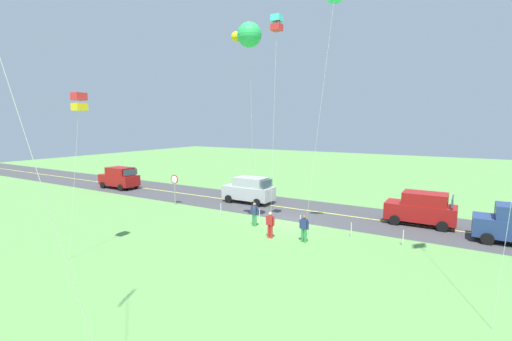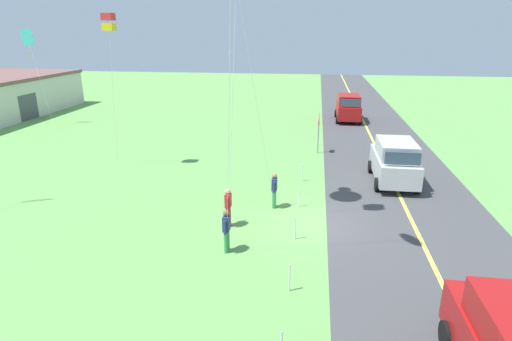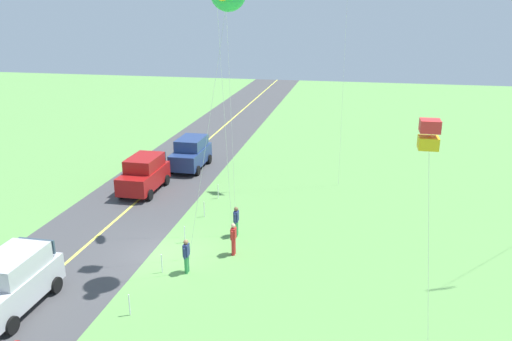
{
  "view_description": "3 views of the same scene",
  "coord_description": "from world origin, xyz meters",
  "px_view_note": "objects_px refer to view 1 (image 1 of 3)",
  "views": [
    {
      "loc": [
        -10.4,
        21.28,
        6.83
      ],
      "look_at": [
        0.16,
        3.76,
        4.08
      ],
      "focal_mm": 24.64,
      "sensor_mm": 36.0,
      "label": 1
    },
    {
      "loc": [
        -15.68,
        0.16,
        7.53
      ],
      "look_at": [
        -1.63,
        2.15,
        2.75
      ],
      "focal_mm": 29.53,
      "sensor_mm": 36.0,
      "label": 2
    },
    {
      "loc": [
        20.84,
        8.83,
        11.41
      ],
      "look_at": [
        -0.95,
        4.44,
        4.19
      ],
      "focal_mm": 35.96,
      "sensor_mm": 36.0,
      "label": 3
    }
  ],
  "objects_px": {
    "car_suv_foreground": "(249,190)",
    "kite_orange_near": "(79,102)",
    "person_adult_companion": "(254,213)",
    "person_adult_near": "(304,228)",
    "car_parked_east_far": "(119,177)",
    "stop_sign": "(175,184)",
    "kite_yellow_high": "(277,24)",
    "kite_blue_mid": "(248,35)",
    "car_parked_west_near": "(422,208)",
    "person_child_watcher": "(270,224)"
  },
  "relations": [
    {
      "from": "car_suv_foreground",
      "to": "kite_orange_near",
      "type": "distance_m",
      "value": 16.27
    },
    {
      "from": "car_suv_foreground",
      "to": "kite_orange_near",
      "type": "height_order",
      "value": "kite_orange_near"
    },
    {
      "from": "car_suv_foreground",
      "to": "person_adult_companion",
      "type": "height_order",
      "value": "car_suv_foreground"
    },
    {
      "from": "person_adult_near",
      "to": "person_adult_companion",
      "type": "relative_size",
      "value": 1.0
    },
    {
      "from": "car_parked_east_far",
      "to": "stop_sign",
      "type": "xyz_separation_m",
      "value": [
        -10.41,
        2.55,
        0.65
      ]
    },
    {
      "from": "kite_yellow_high",
      "to": "car_parked_east_far",
      "type": "bearing_deg",
      "value": -14.19
    },
    {
      "from": "person_adult_near",
      "to": "kite_blue_mid",
      "type": "xyz_separation_m",
      "value": [
        3.38,
        0.61,
        10.96
      ]
    },
    {
      "from": "person_adult_near",
      "to": "person_adult_companion",
      "type": "xyz_separation_m",
      "value": [
        4.13,
        -1.27,
        0.0
      ]
    },
    {
      "from": "kite_orange_near",
      "to": "car_parked_east_far",
      "type": "bearing_deg",
      "value": -42.06
    },
    {
      "from": "kite_yellow_high",
      "to": "car_parked_west_near",
      "type": "bearing_deg",
      "value": -136.32
    },
    {
      "from": "car_suv_foreground",
      "to": "car_parked_west_near",
      "type": "distance_m",
      "value": 13.54
    },
    {
      "from": "stop_sign",
      "to": "kite_orange_near",
      "type": "xyz_separation_m",
      "value": [
        -4.57,
        10.97,
        6.05
      ]
    },
    {
      "from": "car_parked_west_near",
      "to": "person_child_watcher",
      "type": "xyz_separation_m",
      "value": [
        7.42,
        7.68,
        -0.29
      ]
    },
    {
      "from": "car_parked_west_near",
      "to": "kite_yellow_high",
      "type": "distance_m",
      "value": 15.24
    },
    {
      "from": "car_parked_east_far",
      "to": "person_child_watcher",
      "type": "distance_m",
      "value": 22.36
    },
    {
      "from": "kite_blue_mid",
      "to": "kite_orange_near",
      "type": "xyz_separation_m",
      "value": [
        5.2,
        7.21,
        -3.97
      ]
    },
    {
      "from": "kite_yellow_high",
      "to": "kite_orange_near",
      "type": "xyz_separation_m",
      "value": [
        6.56,
        8.07,
        -4.59
      ]
    },
    {
      "from": "person_adult_companion",
      "to": "kite_yellow_high",
      "type": "bearing_deg",
      "value": 115.88
    },
    {
      "from": "person_child_watcher",
      "to": "car_suv_foreground",
      "type": "bearing_deg",
      "value": 67.33
    },
    {
      "from": "person_adult_near",
      "to": "kite_orange_near",
      "type": "bearing_deg",
      "value": -20.6
    },
    {
      "from": "person_adult_near",
      "to": "kite_orange_near",
      "type": "relative_size",
      "value": 0.19
    },
    {
      "from": "car_parked_east_far",
      "to": "car_parked_west_near",
      "type": "height_order",
      "value": "same"
    },
    {
      "from": "stop_sign",
      "to": "kite_yellow_high",
      "type": "height_order",
      "value": "kite_yellow_high"
    },
    {
      "from": "kite_yellow_high",
      "to": "person_child_watcher",
      "type": "bearing_deg",
      "value": 88.11
    },
    {
      "from": "person_child_watcher",
      "to": "kite_blue_mid",
      "type": "relative_size",
      "value": 0.13
    },
    {
      "from": "car_parked_east_far",
      "to": "kite_blue_mid",
      "type": "relative_size",
      "value": 0.35
    },
    {
      "from": "person_adult_companion",
      "to": "kite_yellow_high",
      "type": "distance_m",
      "value": 11.82
    },
    {
      "from": "car_parked_west_near",
      "to": "stop_sign",
      "type": "relative_size",
      "value": 1.72
    },
    {
      "from": "car_parked_east_far",
      "to": "car_parked_west_near",
      "type": "bearing_deg",
      "value": -176.8
    },
    {
      "from": "car_suv_foreground",
      "to": "kite_yellow_high",
      "type": "distance_m",
      "value": 14.52
    },
    {
      "from": "person_adult_near",
      "to": "person_child_watcher",
      "type": "relative_size",
      "value": 1.0
    },
    {
      "from": "car_suv_foreground",
      "to": "person_adult_companion",
      "type": "bearing_deg",
      "value": 125.04
    },
    {
      "from": "person_child_watcher",
      "to": "kite_yellow_high",
      "type": "xyz_separation_m",
      "value": [
        -0.02,
        -0.61,
        11.58
      ]
    },
    {
      "from": "car_parked_east_far",
      "to": "person_adult_near",
      "type": "height_order",
      "value": "car_parked_east_far"
    },
    {
      "from": "person_child_watcher",
      "to": "kite_yellow_high",
      "type": "distance_m",
      "value": 11.6
    },
    {
      "from": "car_parked_west_near",
      "to": "kite_orange_near",
      "type": "height_order",
      "value": "kite_orange_near"
    },
    {
      "from": "car_parked_west_near",
      "to": "kite_orange_near",
      "type": "xyz_separation_m",
      "value": [
        13.96,
        15.14,
        6.7
      ]
    },
    {
      "from": "kite_orange_near",
      "to": "person_child_watcher",
      "type": "bearing_deg",
      "value": -131.23
    },
    {
      "from": "car_suv_foreground",
      "to": "stop_sign",
      "type": "xyz_separation_m",
      "value": [
        4.99,
        3.85,
        0.65
      ]
    },
    {
      "from": "car_suv_foreground",
      "to": "kite_blue_mid",
      "type": "distance_m",
      "value": 13.95
    },
    {
      "from": "person_adult_companion",
      "to": "kite_yellow_high",
      "type": "height_order",
      "value": "kite_yellow_high"
    },
    {
      "from": "car_parked_west_near",
      "to": "kite_yellow_high",
      "type": "relative_size",
      "value": 0.34
    },
    {
      "from": "car_parked_west_near",
      "to": "person_adult_near",
      "type": "distance_m",
      "value": 9.1
    },
    {
      "from": "kite_yellow_high",
      "to": "kite_orange_near",
      "type": "height_order",
      "value": "kite_yellow_high"
    },
    {
      "from": "car_suv_foreground",
      "to": "car_parked_east_far",
      "type": "relative_size",
      "value": 1.0
    },
    {
      "from": "car_parked_west_near",
      "to": "person_adult_near",
      "type": "height_order",
      "value": "car_parked_west_near"
    },
    {
      "from": "car_parked_east_far",
      "to": "car_suv_foreground",
      "type": "bearing_deg",
      "value": -175.15
    },
    {
      "from": "car_parked_west_near",
      "to": "kite_orange_near",
      "type": "bearing_deg",
      "value": 47.32
    },
    {
      "from": "person_adult_companion",
      "to": "kite_orange_near",
      "type": "height_order",
      "value": "kite_orange_near"
    },
    {
      "from": "person_adult_near",
      "to": "kite_blue_mid",
      "type": "relative_size",
      "value": 0.13
    }
  ]
}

